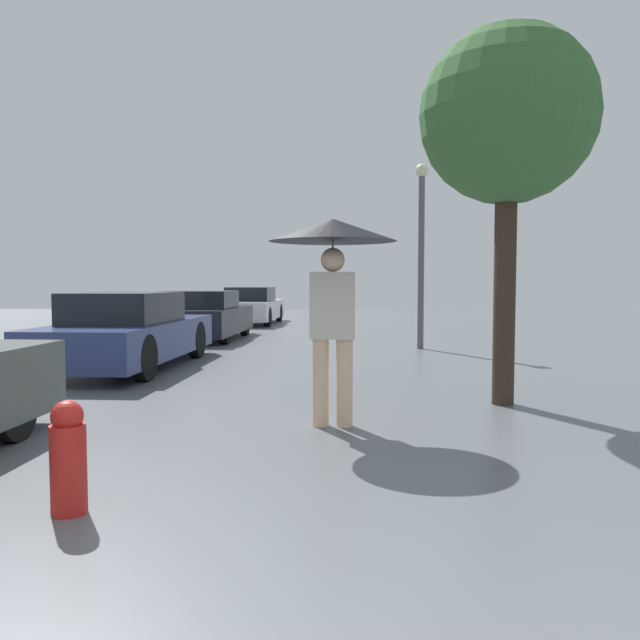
{
  "coord_description": "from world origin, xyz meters",
  "views": [
    {
      "loc": [
        0.52,
        -1.6,
        1.39
      ],
      "look_at": [
        0.11,
        4.35,
        1.03
      ],
      "focal_mm": 35.0,
      "sensor_mm": 36.0,
      "label": 1
    }
  ],
  "objects_px": {
    "parked_car_second": "(129,332)",
    "street_lamp": "(421,239)",
    "fire_hydrant": "(68,457)",
    "parked_car_farthest": "(252,307)",
    "pedestrian": "(333,257)",
    "tree": "(508,119)",
    "parked_car_third": "(202,316)"
  },
  "relations": [
    {
      "from": "parked_car_second",
      "to": "street_lamp",
      "type": "xyz_separation_m",
      "value": [
        5.0,
        3.27,
        1.7
      ]
    },
    {
      "from": "parked_car_second",
      "to": "fire_hydrant",
      "type": "distance_m",
      "value": 6.61
    },
    {
      "from": "parked_car_farthest",
      "to": "fire_hydrant",
      "type": "xyz_separation_m",
      "value": [
        1.96,
        -17.17,
        -0.24
      ]
    },
    {
      "from": "pedestrian",
      "to": "parked_car_farthest",
      "type": "bearing_deg",
      "value": 103.05
    },
    {
      "from": "parked_car_farthest",
      "to": "street_lamp",
      "type": "height_order",
      "value": "street_lamp"
    },
    {
      "from": "pedestrian",
      "to": "parked_car_farthest",
      "type": "relative_size",
      "value": 0.46
    },
    {
      "from": "fire_hydrant",
      "to": "pedestrian",
      "type": "bearing_deg",
      "value": 58.37
    },
    {
      "from": "parked_car_second",
      "to": "parked_car_farthest",
      "type": "xyz_separation_m",
      "value": [
        0.07,
        10.89,
        -0.0
      ]
    },
    {
      "from": "tree",
      "to": "street_lamp",
      "type": "distance_m",
      "value": 6.03
    },
    {
      "from": "parked_car_second",
      "to": "parked_car_third",
      "type": "xyz_separation_m",
      "value": [
        -0.13,
        5.13,
        -0.02
      ]
    },
    {
      "from": "pedestrian",
      "to": "street_lamp",
      "type": "height_order",
      "value": "street_lamp"
    },
    {
      "from": "parked_car_third",
      "to": "pedestrian",
      "type": "bearing_deg",
      "value": -68.13
    },
    {
      "from": "parked_car_third",
      "to": "street_lamp",
      "type": "xyz_separation_m",
      "value": [
        5.12,
        -1.86,
        1.73
      ]
    },
    {
      "from": "parked_car_third",
      "to": "parked_car_second",
      "type": "bearing_deg",
      "value": -88.58
    },
    {
      "from": "parked_car_farthest",
      "to": "parked_car_second",
      "type": "bearing_deg",
      "value": -90.36
    },
    {
      "from": "parked_car_second",
      "to": "parked_car_third",
      "type": "distance_m",
      "value": 5.13
    },
    {
      "from": "pedestrian",
      "to": "parked_car_second",
      "type": "xyz_separation_m",
      "value": [
        -3.5,
        3.9,
        -1.05
      ]
    },
    {
      "from": "parked_car_third",
      "to": "fire_hydrant",
      "type": "relative_size",
      "value": 5.55
    },
    {
      "from": "pedestrian",
      "to": "parked_car_third",
      "type": "xyz_separation_m",
      "value": [
        -3.62,
        9.02,
        -1.07
      ]
    },
    {
      "from": "fire_hydrant",
      "to": "parked_car_farthest",
      "type": "bearing_deg",
      "value": 96.5
    },
    {
      "from": "parked_car_third",
      "to": "tree",
      "type": "distance_m",
      "value": 9.91
    },
    {
      "from": "parked_car_third",
      "to": "parked_car_farthest",
      "type": "distance_m",
      "value": 5.76
    },
    {
      "from": "parked_car_second",
      "to": "parked_car_farthest",
      "type": "bearing_deg",
      "value": 89.64
    },
    {
      "from": "parked_car_second",
      "to": "fire_hydrant",
      "type": "relative_size",
      "value": 6.53
    },
    {
      "from": "tree",
      "to": "fire_hydrant",
      "type": "relative_size",
      "value": 6.15
    },
    {
      "from": "parked_car_farthest",
      "to": "fire_hydrant",
      "type": "height_order",
      "value": "parked_car_farthest"
    },
    {
      "from": "parked_car_second",
      "to": "street_lamp",
      "type": "distance_m",
      "value": 6.21
    },
    {
      "from": "parked_car_second",
      "to": "tree",
      "type": "bearing_deg",
      "value": -26.47
    },
    {
      "from": "parked_car_farthest",
      "to": "street_lamp",
      "type": "relative_size",
      "value": 1.13
    },
    {
      "from": "pedestrian",
      "to": "tree",
      "type": "height_order",
      "value": "tree"
    },
    {
      "from": "tree",
      "to": "fire_hydrant",
      "type": "xyz_separation_m",
      "value": [
        -3.36,
        -3.6,
        -2.86
      ]
    },
    {
      "from": "parked_car_farthest",
      "to": "tree",
      "type": "bearing_deg",
      "value": -68.61
    }
  ]
}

